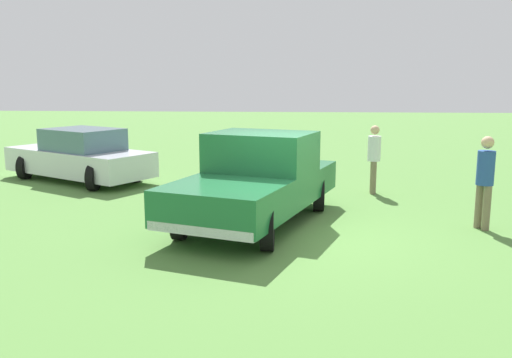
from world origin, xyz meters
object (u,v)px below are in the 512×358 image
pickup_truck (258,177)px  sedan_near (80,156)px  person_bystander (485,177)px  person_visitor (374,155)px

pickup_truck → sedan_near: bearing=-109.6°
sedan_near → person_bystander: (-4.39, -9.66, 0.32)m
pickup_truck → sedan_near: size_ratio=1.06×
person_visitor → pickup_truck: bearing=52.3°
pickup_truck → person_visitor: (3.04, -2.67, 0.05)m
pickup_truck → person_visitor: bearing=157.0°
pickup_truck → person_bystander: 4.30m
pickup_truck → person_visitor: size_ratio=2.98×
sedan_near → person_bystander: 10.62m
pickup_truck → person_bystander: (-0.19, -4.30, 0.09)m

